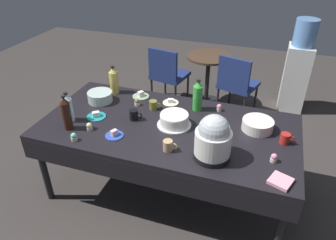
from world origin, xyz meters
The scene contains 28 objects.
ground centered at (0.00, 0.00, 0.00)m, with size 9.00×9.00×0.00m, color #383330.
potluck_table centered at (0.00, 0.00, 0.69)m, with size 2.20×1.10×0.75m.
frosted_layer_cake centered at (0.05, 0.01, 0.80)m, with size 0.30×0.30×0.11m.
slow_cooker centered at (0.45, -0.31, 0.92)m, with size 0.28×0.28×0.36m.
glass_salad_bowl centered at (-0.76, 0.19, 0.80)m, with size 0.24×0.24×0.10m, color #B2C6BC.
ceramic_snack_bowl centered at (0.73, 0.18, 0.80)m, with size 0.26×0.26×0.09m, color silver.
dessert_plate_sage centered at (-0.43, 0.41, 0.76)m, with size 0.17×0.17×0.06m.
dessert_plate_cobalt centered at (-0.36, -0.30, 0.76)m, with size 0.15×0.15×0.06m.
dessert_plate_cream centered at (-0.10, 0.38, 0.76)m, with size 0.15×0.15×0.05m.
dessert_plate_teal centered at (-0.65, -0.08, 0.76)m, with size 0.17×0.17×0.05m.
cupcake_mint centered at (0.37, 0.39, 0.78)m, with size 0.05×0.05×0.07m.
cupcake_cocoa centered at (-0.64, -0.46, 0.78)m, with size 0.05×0.05×0.07m.
cupcake_lemon centered at (0.89, -0.22, 0.78)m, with size 0.05×0.05×0.07m.
cupcake_berry centered at (-0.60, -0.29, 0.78)m, with size 0.05×0.05×0.07m.
cupcake_vanilla centered at (-0.39, 0.24, 0.78)m, with size 0.05×0.05×0.07m.
soda_bottle_cola centered at (-0.78, -0.32, 0.90)m, with size 0.08×0.08×0.32m.
soda_bottle_water centered at (-0.84, -0.21, 0.88)m, with size 0.08×0.08×0.28m.
soda_bottle_ginger_ale centered at (-0.72, 0.41, 0.88)m, with size 0.09×0.09×0.29m.
soda_bottle_lime_soda centered at (0.17, 0.34, 0.89)m, with size 0.09×0.09×0.31m.
coffee_mug_red centered at (0.96, 0.05, 0.79)m, with size 0.12×0.08×0.09m.
coffee_mug_olive centered at (-0.22, 0.22, 0.79)m, with size 0.11×0.07×0.08m.
coffee_mug_black centered at (-0.31, -0.01, 0.80)m, with size 0.12×0.08×0.09m.
coffee_mug_tan centered at (0.12, -0.34, 0.79)m, with size 0.11×0.08×0.09m.
paper_napkin_stack centered at (0.95, -0.43, 0.76)m, with size 0.14×0.14×0.02m, color pink.
maroon_chair_left centered at (-0.56, 1.63, 0.49)m, with size 0.51×0.51×0.85m.
maroon_chair_right centered at (0.38, 1.63, 0.49)m, with size 0.55×0.55×0.85m.
round_cafe_table centered at (-0.05, 1.85, 0.50)m, with size 0.60×0.60×0.72m.
water_cooler centered at (1.10, 2.09, 0.59)m, with size 0.32×0.32×1.24m.
Camera 1 is at (0.74, -2.18, 2.23)m, focal length 33.89 mm.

